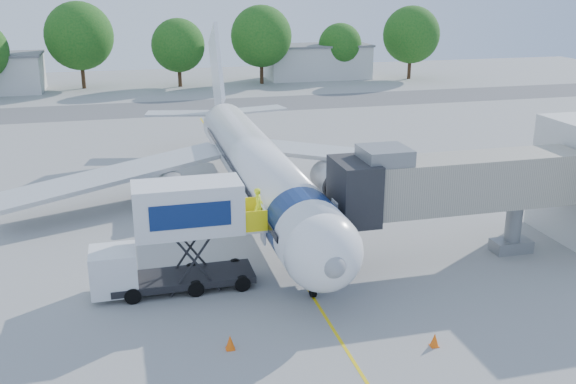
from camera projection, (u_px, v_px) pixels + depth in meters
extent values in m
plane|color=#9A9A98|center=(269.00, 228.00, 40.02)|extent=(160.00, 160.00, 0.00)
cube|color=yellow|center=(269.00, 228.00, 40.02)|extent=(0.15, 70.00, 0.01)
cube|color=#59595B|center=(194.00, 107.00, 78.68)|extent=(120.00, 10.00, 0.01)
cylinder|color=white|center=(259.00, 169.00, 41.85)|extent=(3.70, 28.00, 3.70)
sphere|color=white|center=(323.00, 252.00, 28.96)|extent=(3.70, 3.70, 3.70)
sphere|color=gray|center=(334.00, 266.00, 27.54)|extent=(1.10, 1.10, 1.10)
cone|color=white|center=(220.00, 118.00, 57.50)|extent=(3.70, 6.00, 3.70)
cube|color=white|center=(216.00, 69.00, 57.11)|extent=(0.35, 7.26, 8.29)
cube|color=#B6B9BB|center=(368.00, 157.00, 47.42)|extent=(16.17, 9.32, 1.42)
cube|color=#B6B9BB|center=(118.00, 174.00, 43.16)|extent=(16.17, 9.32, 1.42)
cylinder|color=#999BA0|center=(331.00, 181.00, 45.06)|extent=(2.10, 3.60, 2.10)
cylinder|color=#999BA0|center=(173.00, 193.00, 42.46)|extent=(2.10, 3.60, 2.10)
cube|color=black|center=(325.00, 245.00, 28.55)|extent=(2.60, 1.39, 0.81)
cylinder|color=navy|center=(305.00, 228.00, 31.73)|extent=(3.73, 2.00, 3.73)
cylinder|color=silver|center=(313.00, 283.00, 31.05)|extent=(0.16, 0.16, 1.50)
cylinder|color=black|center=(313.00, 291.00, 31.18)|extent=(0.25, 0.64, 0.64)
cylinder|color=black|center=(286.00, 189.00, 46.02)|extent=(0.35, 0.90, 0.90)
cylinder|color=black|center=(214.00, 195.00, 44.79)|extent=(0.35, 0.90, 0.90)
cube|color=#AAA491|center=(461.00, 182.00, 34.34)|extent=(13.60, 2.60, 2.80)
cube|color=black|center=(354.00, 191.00, 32.90)|extent=(2.00, 3.20, 3.20)
cube|color=slate|center=(385.00, 155.00, 32.71)|extent=(2.40, 2.40, 0.80)
cylinder|color=slate|center=(513.00, 227.00, 36.07)|extent=(0.90, 0.90, 3.00)
cube|color=slate|center=(511.00, 246.00, 36.43)|extent=(2.20, 1.20, 0.70)
cylinder|color=black|center=(497.00, 247.00, 36.21)|extent=(0.30, 0.70, 0.70)
cylinder|color=black|center=(525.00, 244.00, 36.64)|extent=(0.30, 0.70, 0.70)
cube|color=black|center=(183.00, 278.00, 31.99)|extent=(7.00, 2.30, 0.35)
cube|color=silver|center=(114.00, 270.00, 30.96)|extent=(2.20, 2.20, 2.10)
cube|color=black|center=(113.00, 262.00, 30.82)|extent=(1.90, 2.10, 0.70)
cube|color=silver|center=(188.00, 208.00, 30.93)|extent=(5.20, 2.40, 2.50)
cube|color=navy|center=(191.00, 216.00, 29.81)|extent=(3.80, 0.04, 1.20)
cube|color=silver|center=(252.00, 225.00, 32.05)|extent=(1.10, 2.20, 0.10)
cube|color=#FFE70D|center=(256.00, 222.00, 30.91)|extent=(1.10, 0.06, 1.10)
cube|color=#FFE70D|center=(248.00, 208.00, 32.85)|extent=(1.10, 0.06, 1.10)
cylinder|color=black|center=(242.00, 284.00, 31.73)|extent=(0.80, 0.25, 0.80)
cylinder|color=black|center=(235.00, 266.00, 33.67)|extent=(0.80, 0.25, 0.80)
cylinder|color=black|center=(133.00, 296.00, 30.48)|extent=(0.80, 0.25, 0.80)
cylinder|color=black|center=(132.00, 277.00, 32.41)|extent=(0.80, 0.25, 0.80)
imported|color=#E7FF1A|center=(259.00, 206.00, 31.83)|extent=(0.59, 0.76, 1.85)
cube|color=silver|center=(464.00, 352.00, 25.40)|extent=(3.34, 1.82, 1.31)
cube|color=navy|center=(465.00, 343.00, 25.27)|extent=(1.93, 1.66, 0.33)
cylinder|color=black|center=(440.00, 372.00, 24.64)|extent=(0.66, 0.26, 0.65)
cylinder|color=black|center=(426.00, 354.00, 25.86)|extent=(0.66, 0.26, 0.65)
cylinder|color=black|center=(502.00, 364.00, 25.16)|extent=(0.66, 0.26, 0.65)
cylinder|color=black|center=(486.00, 347.00, 26.37)|extent=(0.66, 0.26, 0.65)
cone|color=#FF5F0D|center=(435.00, 340.00, 26.93)|extent=(0.38, 0.38, 0.60)
cube|color=#FF5F0D|center=(434.00, 346.00, 27.01)|extent=(0.35, 0.35, 0.03)
cone|color=#FF5F0D|center=(230.00, 342.00, 26.71)|extent=(0.41, 0.41, 0.65)
cube|color=#FF5F0D|center=(230.00, 349.00, 26.80)|extent=(0.37, 0.37, 0.04)
cube|color=beige|center=(318.00, 62.00, 101.51)|extent=(16.00, 7.00, 5.00)
cube|color=slate|center=(318.00, 45.00, 100.68)|extent=(16.40, 7.40, 0.30)
cylinder|color=#382314|center=(83.00, 73.00, 91.91)|extent=(0.56, 0.56, 4.29)
sphere|color=#154F16|center=(79.00, 36.00, 90.28)|extent=(9.54, 9.54, 9.54)
cylinder|color=#382314|center=(180.00, 75.00, 93.62)|extent=(0.56, 0.56, 3.45)
sphere|color=#154F16|center=(178.00, 45.00, 92.31)|extent=(7.67, 7.67, 7.67)
cylinder|color=#382314|center=(262.00, 70.00, 96.27)|extent=(0.56, 0.56, 4.06)
sphere|color=#154F16|center=(261.00, 36.00, 94.73)|extent=(9.03, 9.03, 9.03)
cylinder|color=#382314|center=(339.00, 69.00, 101.58)|extent=(0.56, 0.56, 3.04)
sphere|color=#154F16|center=(340.00, 45.00, 100.43)|extent=(6.75, 6.75, 6.75)
cylinder|color=#382314|center=(409.00, 66.00, 101.21)|extent=(0.56, 0.56, 3.96)
sphere|color=#154F16|center=(411.00, 35.00, 99.71)|extent=(8.81, 8.81, 8.81)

